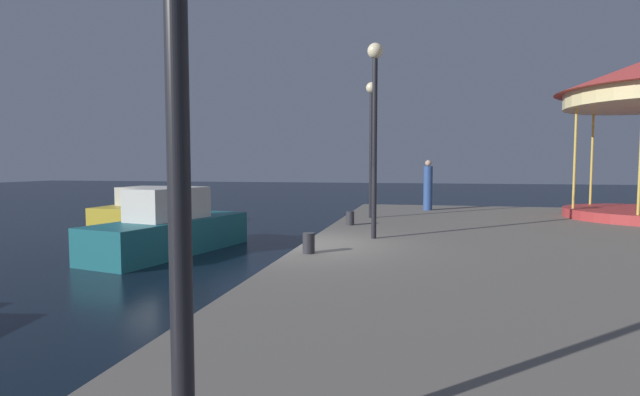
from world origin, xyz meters
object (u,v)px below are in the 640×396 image
(motorboat_yellow, at_px, (145,211))
(lamp_post_mid_promenade, at_px, (375,107))
(bollard_center, at_px, (309,243))
(motorboat_teal, at_px, (171,229))
(lamp_post_far_end, at_px, (371,126))
(bollard_north, at_px, (350,218))
(person_by_the_water, at_px, (428,187))

(motorboat_yellow, relative_size, lamp_post_mid_promenade, 0.96)
(bollard_center, bearing_deg, motorboat_teal, 145.55)
(lamp_post_far_end, distance_m, bollard_center, 7.18)
(motorboat_teal, xyz_separation_m, lamp_post_far_end, (5.42, 3.22, 3.11))
(bollard_center, height_order, bollard_north, same)
(motorboat_yellow, xyz_separation_m, lamp_post_mid_promenade, (10.18, -6.51, 3.25))
(bollard_center, relative_size, bollard_north, 1.00)
(lamp_post_mid_promenade, bearing_deg, bollard_north, 111.17)
(bollard_north, relative_size, person_by_the_water, 0.21)
(motorboat_yellow, bearing_deg, motorboat_teal, -51.54)
(bollard_north, bearing_deg, bollard_center, -91.66)
(bollard_center, bearing_deg, person_by_the_water, 76.35)
(lamp_post_mid_promenade, height_order, bollard_center, lamp_post_mid_promenade)
(bollard_center, bearing_deg, motorboat_yellow, 136.45)
(motorboat_yellow, relative_size, person_by_the_water, 2.24)
(lamp_post_mid_promenade, height_order, lamp_post_far_end, lamp_post_mid_promenade)
(lamp_post_far_end, height_order, bollard_north, lamp_post_far_end)
(lamp_post_far_end, height_order, person_by_the_water, lamp_post_far_end)
(bollard_center, bearing_deg, bollard_north, 88.34)
(bollard_center, bearing_deg, lamp_post_far_end, 85.58)
(motorboat_yellow, distance_m, person_by_the_water, 11.61)
(motorboat_yellow, bearing_deg, bollard_center, -43.55)
(motorboat_yellow, xyz_separation_m, lamp_post_far_end, (9.63, -2.08, 3.19))
(motorboat_teal, distance_m, motorboat_yellow, 6.78)
(motorboat_yellow, distance_m, lamp_post_mid_promenade, 12.51)
(lamp_post_far_end, height_order, bollard_center, lamp_post_far_end)
(motorboat_teal, xyz_separation_m, lamp_post_mid_promenade, (5.97, -1.20, 3.17))
(motorboat_teal, xyz_separation_m, motorboat_yellow, (-4.21, 5.31, -0.08))
(motorboat_yellow, height_order, person_by_the_water, person_by_the_water)
(motorboat_teal, height_order, person_by_the_water, person_by_the_water)
(motorboat_teal, height_order, motorboat_yellow, motorboat_teal)
(bollard_north, xyz_separation_m, person_by_the_water, (2.25, 5.24, 0.71))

